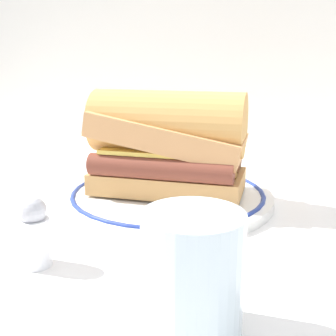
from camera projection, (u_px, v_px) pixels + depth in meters
ground_plane at (184, 205)px, 0.55m from camera, size 1.50×1.50×0.00m
plate at (168, 196)px, 0.57m from camera, size 0.27×0.27×0.01m
sausage_sandwich at (168, 143)px, 0.55m from camera, size 0.20×0.12×0.13m
drinking_glass at (192, 283)px, 0.29m from camera, size 0.07×0.07×0.09m
salt_shaker at (34, 232)px, 0.39m from camera, size 0.03×0.03×0.07m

